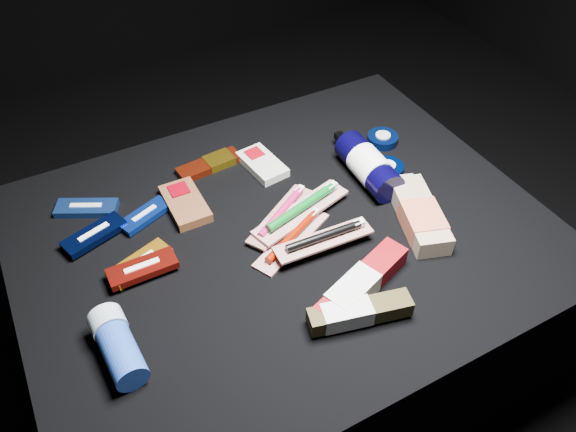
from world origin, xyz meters
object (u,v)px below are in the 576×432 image
deodorant_stick (118,345)px  toothpaste_carton_red (359,287)px  lotion_bottle (368,166)px  bodywash_bottle (420,216)px

deodorant_stick → toothpaste_carton_red: bearing=-13.9°
lotion_bottle → deodorant_stick: size_ratio=1.60×
bodywash_bottle → toothpaste_carton_red: 0.22m
deodorant_stick → toothpaste_carton_red: (0.39, -0.07, -0.01)m
bodywash_bottle → lotion_bottle: bearing=113.1°
bodywash_bottle → toothpaste_carton_red: same height
bodywash_bottle → toothpaste_carton_red: size_ratio=0.98×
deodorant_stick → toothpaste_carton_red: size_ratio=0.65×
bodywash_bottle → deodorant_stick: bearing=-160.0°
lotion_bottle → deodorant_stick: (-0.58, -0.17, -0.01)m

